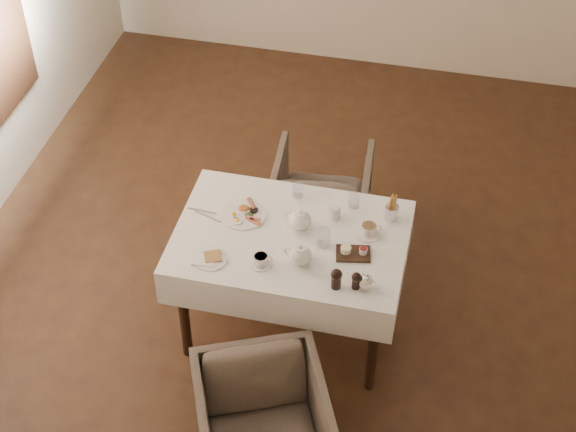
{
  "coord_description": "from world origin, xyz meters",
  "views": [
    {
      "loc": [
        0.72,
        -3.89,
        4.13
      ],
      "look_at": [
        -0.08,
        -0.41,
        0.82
      ],
      "focal_mm": 55.0,
      "sensor_mm": 36.0,
      "label": 1
    }
  ],
  "objects_px": {
    "armchair_near": "(262,423)",
    "breakfast_plate": "(244,213)",
    "teapot_centre": "(300,219)",
    "armchair_far": "(322,195)",
    "table": "(290,251)"
  },
  "relations": [
    {
      "from": "breakfast_plate",
      "to": "teapot_centre",
      "type": "distance_m",
      "value": 0.34
    },
    {
      "from": "armchair_near",
      "to": "armchair_far",
      "type": "height_order",
      "value": "armchair_near"
    },
    {
      "from": "armchair_near",
      "to": "breakfast_plate",
      "type": "height_order",
      "value": "breakfast_plate"
    },
    {
      "from": "armchair_far",
      "to": "breakfast_plate",
      "type": "xyz_separation_m",
      "value": [
        -0.3,
        -0.78,
        0.47
      ]
    },
    {
      "from": "table",
      "to": "armchair_far",
      "type": "height_order",
      "value": "table"
    },
    {
      "from": "armchair_far",
      "to": "breakfast_plate",
      "type": "distance_m",
      "value": 0.96
    },
    {
      "from": "armchair_near",
      "to": "armchair_far",
      "type": "distance_m",
      "value": 1.81
    },
    {
      "from": "armchair_far",
      "to": "teapot_centre",
      "type": "distance_m",
      "value": 0.98
    },
    {
      "from": "armchair_far",
      "to": "armchair_near",
      "type": "bearing_deg",
      "value": 87.33
    },
    {
      "from": "armchair_near",
      "to": "teapot_centre",
      "type": "xyz_separation_m",
      "value": [
        -0.02,
        0.98,
        0.52
      ]
    },
    {
      "from": "armchair_near",
      "to": "breakfast_plate",
      "type": "distance_m",
      "value": 1.18
    },
    {
      "from": "breakfast_plate",
      "to": "teapot_centre",
      "type": "height_order",
      "value": "teapot_centre"
    },
    {
      "from": "armchair_near",
      "to": "teapot_centre",
      "type": "bearing_deg",
      "value": 67.69
    },
    {
      "from": "breakfast_plate",
      "to": "teapot_centre",
      "type": "xyz_separation_m",
      "value": [
        0.33,
        -0.04,
        0.06
      ]
    },
    {
      "from": "table",
      "to": "breakfast_plate",
      "type": "xyz_separation_m",
      "value": [
        -0.29,
        0.11,
        0.13
      ]
    }
  ]
}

